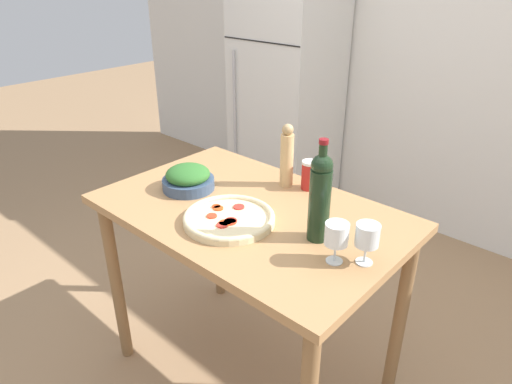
% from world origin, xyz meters
% --- Properties ---
extents(ground_plane, '(14.00, 14.00, 0.00)m').
position_xyz_m(ground_plane, '(0.00, 0.00, 0.00)').
color(ground_plane, '#9E7A56').
extents(wall_back, '(6.40, 0.08, 2.60)m').
position_xyz_m(wall_back, '(0.00, 1.93, 1.30)').
color(wall_back, silver).
rests_on(wall_back, ground_plane).
extents(refrigerator, '(0.70, 0.64, 1.83)m').
position_xyz_m(refrigerator, '(-1.06, 1.57, 0.92)').
color(refrigerator, silver).
rests_on(refrigerator, ground_plane).
extents(prep_counter, '(1.23, 0.78, 0.91)m').
position_xyz_m(prep_counter, '(0.00, 0.00, 0.79)').
color(prep_counter, '#A87A4C').
rests_on(prep_counter, ground_plane).
extents(wine_bottle, '(0.08, 0.08, 0.38)m').
position_xyz_m(wine_bottle, '(0.33, -0.00, 1.09)').
color(wine_bottle, black).
rests_on(wine_bottle, prep_counter).
extents(wine_glass_near, '(0.08, 0.08, 0.14)m').
position_xyz_m(wine_glass_near, '(0.45, -0.08, 1.01)').
color(wine_glass_near, silver).
rests_on(wine_glass_near, prep_counter).
extents(wine_glass_far, '(0.08, 0.08, 0.14)m').
position_xyz_m(wine_glass_far, '(0.53, -0.02, 1.01)').
color(wine_glass_far, silver).
rests_on(wine_glass_far, prep_counter).
extents(pepper_mill, '(0.06, 0.06, 0.28)m').
position_xyz_m(pepper_mill, '(-0.03, 0.27, 1.05)').
color(pepper_mill, tan).
rests_on(pepper_mill, prep_counter).
extents(salad_bowl, '(0.23, 0.23, 0.11)m').
position_xyz_m(salad_bowl, '(-0.32, -0.04, 0.96)').
color(salad_bowl, '#384C6B').
rests_on(salad_bowl, prep_counter).
extents(homemade_pizza, '(0.35, 0.35, 0.03)m').
position_xyz_m(homemade_pizza, '(0.01, -0.13, 0.93)').
color(homemade_pizza, beige).
rests_on(homemade_pizza, prep_counter).
extents(salt_canister, '(0.07, 0.07, 0.13)m').
position_xyz_m(salt_canister, '(0.07, 0.31, 0.98)').
color(salt_canister, '#B2231E').
rests_on(salt_canister, prep_counter).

